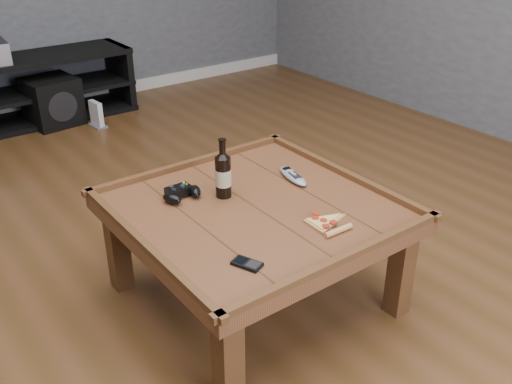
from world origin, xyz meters
TOP-DOWN VIEW (x-y plane):
  - ground at (0.00, 0.00)m, footprint 6.00×6.00m
  - baseboard at (0.00, 2.99)m, footprint 5.00×0.02m
  - coffee_table at (0.00, 0.00)m, footprint 1.03×1.03m
  - media_console at (0.00, 2.75)m, footprint 1.40×0.45m
  - beer_bottle at (-0.05, 0.15)m, footprint 0.07×0.07m
  - game_controller at (-0.20, 0.23)m, footprint 0.18×0.12m
  - pizza_slice at (0.12, -0.27)m, footprint 0.14×0.22m
  - smartphone at (-0.26, -0.31)m, footprint 0.09×0.11m
  - remote_control at (0.28, 0.10)m, footprint 0.10×0.21m
  - subwoofer at (0.05, 2.62)m, footprint 0.39×0.39m
  - game_console at (0.28, 2.36)m, footprint 0.10×0.16m

SIDE VIEW (x-z plane):
  - ground at x=0.00m, z-range 0.00..0.00m
  - baseboard at x=0.00m, z-range 0.00..0.10m
  - game_console at x=0.28m, z-range -0.01..0.19m
  - subwoofer at x=0.05m, z-range 0.00..0.35m
  - media_console at x=0.00m, z-range 0.00..0.50m
  - coffee_table at x=0.00m, z-range 0.15..0.63m
  - smartphone at x=-0.26m, z-range 0.45..0.46m
  - pizza_slice at x=0.12m, z-range 0.45..0.47m
  - remote_control at x=0.28m, z-range 0.45..0.48m
  - game_controller at x=-0.20m, z-range 0.45..0.50m
  - beer_bottle at x=-0.05m, z-range 0.43..0.68m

